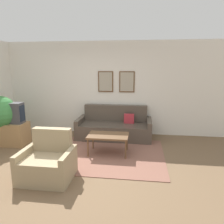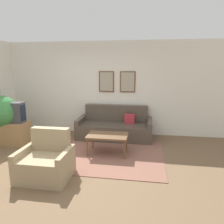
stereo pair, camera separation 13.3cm
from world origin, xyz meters
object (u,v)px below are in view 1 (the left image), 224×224
at_px(coffee_table, 108,136).
at_px(potted_plant_tall, 0,113).
at_px(couch, 114,127).
at_px(armchair, 48,163).
at_px(tv, 9,113).

distance_m(coffee_table, potted_plant_tall, 2.83).
relative_size(couch, coffee_table, 2.24).
height_order(couch, coffee_table, couch).
relative_size(couch, armchair, 2.28).
relative_size(coffee_table, tv, 1.26).
bearing_deg(potted_plant_tall, armchair, -38.21).
distance_m(tv, armchair, 2.32).
bearing_deg(tv, armchair, -42.36).
bearing_deg(armchair, couch, 55.05).
bearing_deg(coffee_table, tv, 173.95).
bearing_deg(armchair, coffee_table, 39.22).
xyz_separation_m(couch, armchair, (-0.91, -2.45, -0.01)).
height_order(coffee_table, armchair, armchair).
xyz_separation_m(couch, potted_plant_tall, (-2.79, -0.97, 0.53)).
bearing_deg(tv, potted_plant_tall, -169.08).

